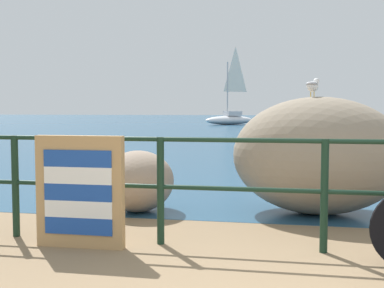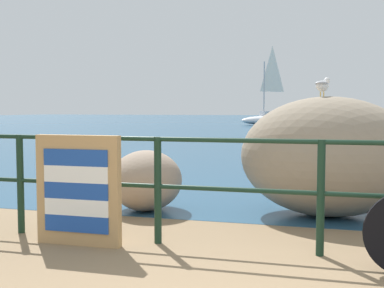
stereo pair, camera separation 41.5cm
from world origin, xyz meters
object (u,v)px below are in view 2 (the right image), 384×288
object	(u,v)px
folded_deckchair_stack	(78,190)
breakwater_boulder_main	(328,157)
breakwater_boulder_left	(146,180)
sailboat	(267,116)
seagull	(322,85)

from	to	relation	value
folded_deckchair_stack	breakwater_boulder_main	distance (m)	2.99
breakwater_boulder_main	folded_deckchair_stack	bearing A→B (deg)	-138.73
breakwater_boulder_main	breakwater_boulder_left	distance (m)	2.25
breakwater_boulder_main	sailboat	distance (m)	33.66
folded_deckchair_stack	sailboat	distance (m)	35.36
breakwater_boulder_left	seagull	bearing A→B (deg)	9.65
breakwater_boulder_left	seagull	size ratio (longest dim) A/B	2.99
breakwater_boulder_left	seagull	xyz separation A→B (m)	(2.13, 0.36, 1.19)
sailboat	seagull	bearing A→B (deg)	56.76
sailboat	breakwater_boulder_main	bearing A→B (deg)	56.87
folded_deckchair_stack	breakwater_boulder_left	size ratio (longest dim) A/B	1.04
folded_deckchair_stack	breakwater_boulder_main	world-z (taller)	breakwater_boulder_main
folded_deckchair_stack	breakwater_boulder_main	bearing A→B (deg)	41.27
folded_deckchair_stack	breakwater_boulder_left	xyz separation A→B (m)	(0.04, 1.68, -0.14)
breakwater_boulder_main	breakwater_boulder_left	xyz separation A→B (m)	(-2.20, -0.28, -0.33)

